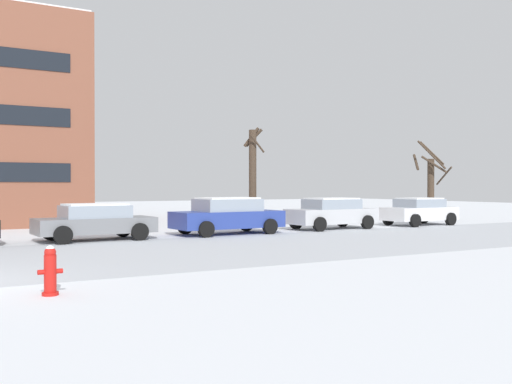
% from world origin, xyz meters
% --- Properties ---
extents(fire_hydrant, '(0.44, 0.30, 0.91)m').
position_xyz_m(fire_hydrant, '(1.66, -2.32, 0.46)').
color(fire_hydrant, red).
rests_on(fire_hydrant, ground).
extents(parked_car_gray, '(4.30, 2.18, 1.34)m').
position_xyz_m(parked_car_gray, '(5.10, 8.04, 0.70)').
color(parked_car_gray, slate).
rests_on(parked_car_gray, ground).
extents(parked_car_blue, '(4.63, 2.27, 1.52)m').
position_xyz_m(parked_car_blue, '(10.56, 8.09, 0.77)').
color(parked_car_blue, '#283D93').
rests_on(parked_car_blue, ground).
extents(parked_car_silver, '(4.38, 2.12, 1.44)m').
position_xyz_m(parked_car_silver, '(16.02, 8.23, 0.74)').
color(parked_car_silver, silver).
rests_on(parked_car_silver, ground).
extents(parked_car_white, '(4.04, 2.13, 1.39)m').
position_xyz_m(parked_car_white, '(21.49, 8.13, 0.72)').
color(parked_car_white, white).
rests_on(parked_car_white, ground).
extents(tree_far_right, '(1.02, 1.10, 4.88)m').
position_xyz_m(tree_far_right, '(13.54, 11.26, 2.53)').
color(tree_far_right, '#423326').
rests_on(tree_far_right, ground).
extents(tree_far_left, '(2.36, 2.38, 4.58)m').
position_xyz_m(tree_far_left, '(25.02, 10.76, 2.09)').
color(tree_far_left, '#423326').
rests_on(tree_far_left, ground).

